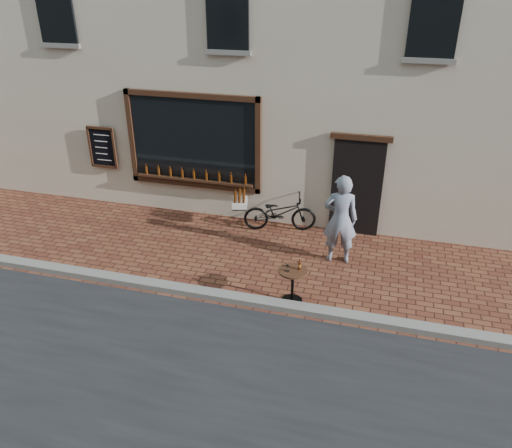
# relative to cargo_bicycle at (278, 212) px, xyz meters

# --- Properties ---
(ground) EXTENTS (90.00, 90.00, 0.00)m
(ground) POSITION_rel_cargo_bicycle_xyz_m (-0.22, -3.14, -0.44)
(ground) COLOR #51251A
(ground) RESTS_ON ground
(kerb) EXTENTS (90.00, 0.25, 0.12)m
(kerb) POSITION_rel_cargo_bicycle_xyz_m (-0.22, -2.94, -0.38)
(kerb) COLOR slate
(kerb) RESTS_ON ground
(cargo_bicycle) EXTENTS (1.98, 0.97, 0.93)m
(cargo_bicycle) POSITION_rel_cargo_bicycle_xyz_m (0.00, 0.00, 0.00)
(cargo_bicycle) COLOR black
(cargo_bicycle) RESTS_ON ground
(bistro_table) EXTENTS (0.52, 0.52, 0.90)m
(bistro_table) POSITION_rel_cargo_bicycle_xyz_m (0.88, -2.67, 0.03)
(bistro_table) COLOR black
(bistro_table) RESTS_ON ground
(pedestrian) EXTENTS (0.74, 0.53, 1.88)m
(pedestrian) POSITION_rel_cargo_bicycle_xyz_m (1.49, -1.00, 0.50)
(pedestrian) COLOR gray
(pedestrian) RESTS_ON ground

